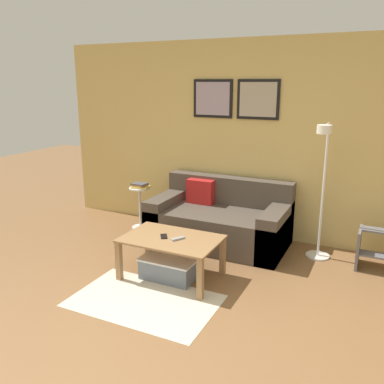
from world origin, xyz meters
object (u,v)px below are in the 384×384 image
cell_phone (164,236)px  step_stool (380,249)px  remote_control (178,239)px  book_stack (140,186)px  storage_bin (170,267)px  couch (219,221)px  coffee_table (171,244)px  floor_lamp (322,187)px  side_table (140,204)px

cell_phone → step_stool: bearing=-3.6°
remote_control → cell_phone: remote_control is taller
book_stack → step_stool: size_ratio=0.53×
book_stack → step_stool: bearing=0.4°
storage_bin → couch: bearing=84.8°
coffee_table → step_stool: bearing=30.4°
couch → storage_bin: size_ratio=2.91×
remote_control → cell_phone: 0.17m
couch → step_stool: (1.89, 0.04, -0.05)m
book_stack → step_stool: book_stack is taller
remote_control → cell_phone: bearing=-152.0°
couch → step_stool: couch is taller
storage_bin → step_stool: step_stool is taller
couch → remote_control: bearing=-90.4°
couch → step_stool: 1.89m
coffee_table → storage_bin: bearing=-123.8°
couch → cell_phone: bearing=-99.0°
storage_bin → remote_control: size_ratio=3.92×
couch → floor_lamp: bearing=-2.2°
storage_bin → book_stack: size_ratio=2.38×
remote_control → step_stool: remote_control is taller
floor_lamp → book_stack: 2.45m
floor_lamp → remote_control: floor_lamp is taller
floor_lamp → remote_control: 1.70m
cell_phone → couch: bearing=47.9°
storage_bin → side_table: bearing=133.8°
couch → floor_lamp: (1.23, -0.05, 0.60)m
storage_bin → side_table: size_ratio=0.99×
floor_lamp → book_stack: bearing=178.4°
storage_bin → remote_control: 0.35m
floor_lamp → step_stool: 0.93m
coffee_table → side_table: (-1.13, 1.15, -0.02)m
storage_bin → remote_control: remote_control is taller
couch → remote_control: (-0.01, -1.14, 0.17)m
floor_lamp → cell_phone: floor_lamp is taller
book_stack → remote_control: book_stack is taller
coffee_table → cell_phone: bearing=-176.2°
floor_lamp → cell_phone: bearing=-142.5°
coffee_table → remote_control: size_ratio=6.73×
coffee_table → remote_control: bearing=-9.1°
cell_phone → storage_bin: bearing=-40.6°
floor_lamp → book_stack: (-2.43, 0.07, -0.26)m
couch → cell_phone: couch is taller
remote_control → side_table: bearing=166.9°
book_stack → remote_control: size_ratio=1.65×
cell_phone → side_table: bearing=99.0°
floor_lamp → book_stack: size_ratio=6.43×
side_table → book_stack: bearing=-22.9°
floor_lamp → remote_control: size_ratio=10.62×
floor_lamp → cell_phone: size_ratio=11.38×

